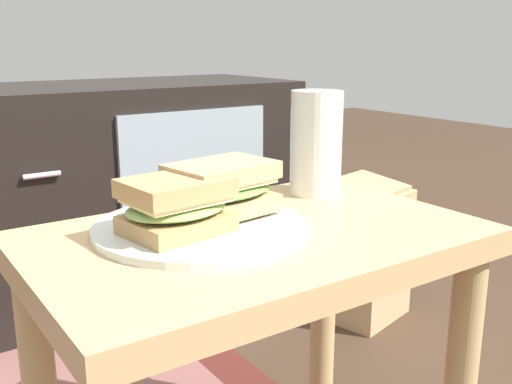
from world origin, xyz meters
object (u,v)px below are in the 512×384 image
object	(u,v)px
sandwich_front	(176,206)
paper_bag	(364,251)
tv_cabinet	(120,189)
plate	(201,228)
sandwich_back	(222,188)
beer_glass	(316,145)

from	to	relation	value
sandwich_front	paper_bag	world-z (taller)	sandwich_front
tv_cabinet	plate	size ratio (longest dim) A/B	3.57
paper_bag	plate	bearing A→B (deg)	-150.25
tv_cabinet	paper_bag	world-z (taller)	tv_cabinet
sandwich_back	paper_bag	world-z (taller)	sandwich_back
plate	sandwich_front	distance (m)	0.06
paper_bag	sandwich_front	bearing A→B (deg)	-150.79
sandwich_front	beer_glass	xyz separation A→B (m)	(0.28, 0.08, 0.03)
sandwich_front	sandwich_back	distance (m)	0.08
sandwich_front	beer_glass	bearing A→B (deg)	15.84
paper_bag	sandwich_back	bearing A→B (deg)	-149.65
tv_cabinet	sandwich_back	distance (m)	0.95
sandwich_front	beer_glass	distance (m)	0.29
tv_cabinet	beer_glass	size ratio (longest dim) A/B	6.03
sandwich_front	tv_cabinet	bearing A→B (deg)	72.61
sandwich_back	beer_glass	bearing A→B (deg)	14.51
plate	sandwich_back	world-z (taller)	sandwich_back
sandwich_back	sandwich_front	bearing A→B (deg)	-160.89
tv_cabinet	paper_bag	bearing A→B (deg)	-50.13
sandwich_front	paper_bag	bearing A→B (deg)	29.21
tv_cabinet	plate	xyz separation A→B (m)	(-0.25, -0.91, 0.17)
beer_glass	paper_bag	bearing A→B (deg)	36.25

